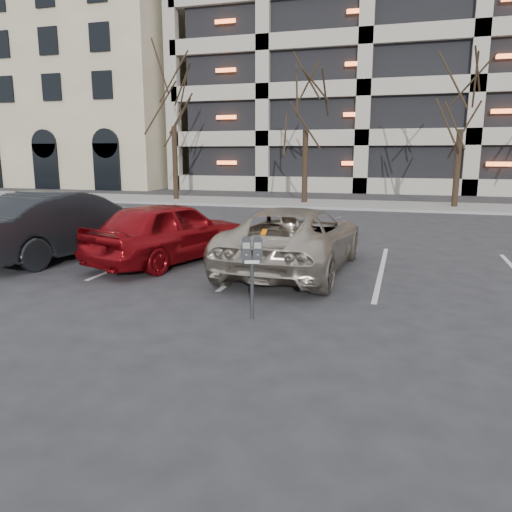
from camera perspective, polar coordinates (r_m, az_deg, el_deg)
name	(u,v)px	position (r m, az deg, el deg)	size (l,w,h in m)	color
ground	(296,293)	(9.09, 4.57, -4.28)	(140.00, 140.00, 0.00)	#28282B
sidewalk	(365,205)	(24.74, 12.40, 5.70)	(80.00, 4.00, 0.12)	gray
stall_lines	(258,262)	(11.59, 0.18, -0.74)	(16.90, 5.20, 0.00)	silver
office_building	(55,95)	(48.92, -22.02, 16.65)	(26.00, 16.20, 15.00)	tan
tree_a	(172,79)	(27.51, -9.53, 19.34)	(3.81, 3.81, 8.67)	black
tree_b	(307,82)	(25.25, 5.81, 19.14)	(3.55, 3.55, 8.06)	black
tree_c	(464,78)	(24.87, 22.71, 18.22)	(3.49, 3.49, 7.92)	black
parking_meter	(252,257)	(7.46, -0.46, -0.16)	(0.34, 0.21, 1.25)	black
suv_silver	(294,239)	(10.77, 4.39, 1.98)	(2.49, 5.05, 1.38)	#BEB4A2
car_red	(170,231)	(11.71, -9.84, 2.80)	(1.71, 4.25, 1.45)	maroon
car_dark	(67,224)	(13.03, -20.79, 3.45)	(1.71, 4.89, 1.61)	black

